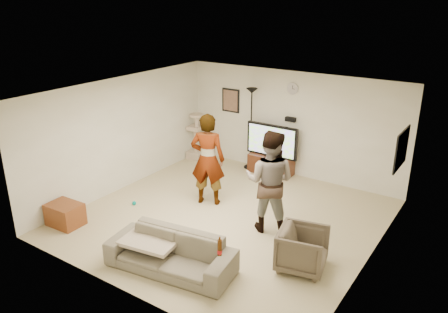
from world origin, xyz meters
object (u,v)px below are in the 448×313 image
Objects in this scene: sofa at (171,253)px; side_table at (65,214)px; floor_lamp at (251,129)px; person_left at (208,159)px; cat_tree at (196,136)px; tv_stand at (271,164)px; tv at (272,141)px; armchair at (302,249)px; beer_bottle at (220,248)px; person_right at (270,182)px.

side_table is (-2.61, -0.00, -0.09)m from sofa.
floor_lamp reaches higher than person_left.
tv_stand is at bearing 4.70° from cat_tree.
side_table is (-2.03, -4.45, -0.63)m from tv.
cat_tree is at bearing -175.30° from tv.
floor_lamp reaches higher than cat_tree.
person_left is at bearing -98.74° from tv_stand.
floor_lamp is 1.61m from cat_tree.
tv_stand is at bearing 65.47° from side_table.
armchair is (2.30, -3.25, -0.49)m from tv.
sofa is at bearing 89.07° from person_left.
beer_bottle is 0.39× the size of side_table.
tv is 1.06× the size of cat_tree.
armchair is 4.49m from side_table.
floor_lamp reaches higher than beer_bottle.
beer_bottle is at bearing 134.74° from armchair.
floor_lamp is at bearing 175.77° from tv_stand.
sofa is at bearing 59.61° from person_right.
sofa is 2.71× the size of armchair.
tv_stand is 0.87× the size of cat_tree.
beer_bottle is (3.68, -4.27, 0.10)m from cat_tree.
tv is at bearing 108.96° from beer_bottle.
person_left is 2.95m from beer_bottle.
floor_lamp is 2.22m from person_left.
beer_bottle is at bearing -8.51° from sofa.
tv is 0.65× the size of floor_lamp.
tv is at bearing 0.00° from tv_stand.
person_right reaches higher than beer_bottle.
beer_bottle is at bearing 0.05° from side_table.
floor_lamp reaches higher than armchair.
floor_lamp is at bearing 8.16° from cat_tree.
tv is at bearing -74.95° from person_right.
person_left is (-0.33, -2.16, 0.13)m from tv.
floor_lamp is at bearing -105.56° from person_left.
person_left is at bearing -47.31° from cat_tree.
tv_stand is 4.48m from sofa.
sofa is (1.19, -4.49, -0.71)m from floor_lamp.
cat_tree is at bearing -175.30° from tv_stand.
person_right reaches higher than sofa.
tv_stand is 2.31m from person_left.
armchair is 1.18× the size of side_table.
cat_tree is 4.10m from person_right.
sofa is at bearing -57.28° from cat_tree.
tv_stand is 4.72m from beer_bottle.
cat_tree is (-1.55, -0.22, -0.39)m from floor_lamp.
cat_tree is 0.64× the size of person_left.
cat_tree is 4.29m from side_table.
beer_bottle is 0.33× the size of armchair.
tv reaches higher than sofa.
person_right reaches higher than tv.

